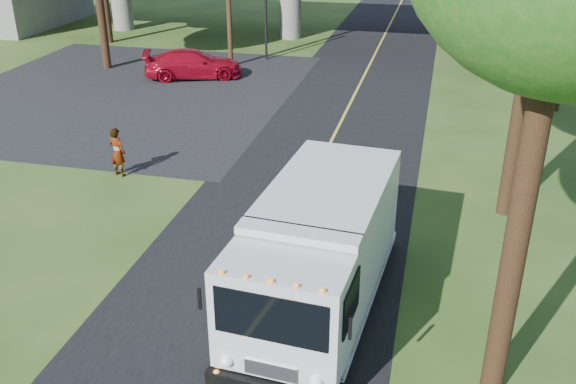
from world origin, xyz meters
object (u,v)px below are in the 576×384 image
(traffic_signal, at_px, (266,3))
(step_van, at_px, (319,249))
(pedestrian, at_px, (118,152))
(red_sedan, at_px, (193,64))

(traffic_signal, relative_size, step_van, 0.72)
(traffic_signal, xyz_separation_m, step_van, (7.61, -23.15, -1.60))
(traffic_signal, distance_m, pedestrian, 17.34)
(traffic_signal, height_order, step_van, traffic_signal)
(red_sedan, bearing_deg, step_van, -171.71)
(traffic_signal, distance_m, step_van, 24.42)
(pedestrian, bearing_deg, traffic_signal, -75.15)
(traffic_signal, bearing_deg, step_van, -71.81)
(traffic_signal, relative_size, pedestrian, 3.01)
(pedestrian, bearing_deg, step_van, 160.56)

